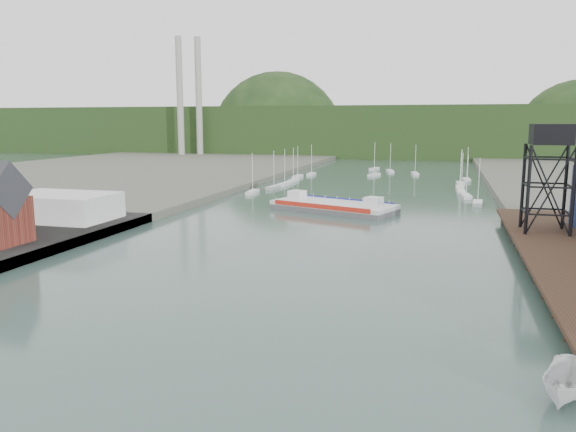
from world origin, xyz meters
The scene contains 8 objects.
ground centered at (0.00, 0.00, 0.00)m, with size 600.00×600.00×0.00m, color #2C443D.
white_shed centered at (-44.00, 50.00, 3.85)m, with size 18.00×12.00×4.50m, color silver.
lift_tower centered at (35.00, 58.00, 15.65)m, with size 6.50×6.50×16.00m.
marina_sailboats centered at (0.08, 138.46, 0.35)m, with size 57.71×92.65×0.90m.
smokestacks centered at (-106.00, 232.50, 30.00)m, with size 11.20×8.20×60.00m.
distant_hills centered at (-3.98, 301.35, 10.38)m, with size 500.00×120.00×80.00m.
chain_ferry centered at (-1.84, 81.37, 1.06)m, with size 27.53×18.32×3.68m.
motorboat centered at (28.67, 6.44, 1.26)m, with size 2.45×6.51×2.51m, color silver.
Camera 1 is at (20.33, -32.23, 18.60)m, focal length 35.00 mm.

